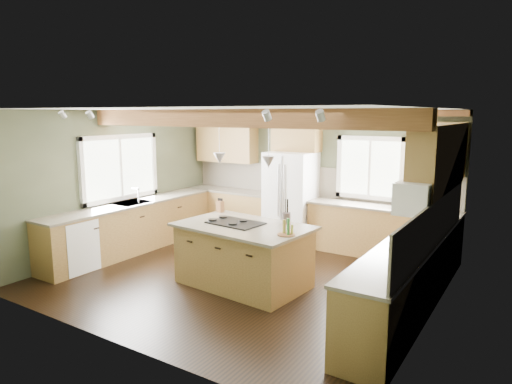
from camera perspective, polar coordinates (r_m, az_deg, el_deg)
The scene contains 37 objects.
floor at distance 7.30m, azimuth -1.65°, elevation -10.55°, with size 5.60×5.60×0.00m, color black.
ceiling at distance 6.85m, azimuth -1.76°, elevation 10.31°, with size 5.60×5.60×0.00m, color silver.
wall_back at distance 9.11m, azimuth 7.18°, elevation 1.91°, with size 5.60×5.60×0.00m, color #3E4531.
wall_left at distance 8.82m, azimuth -16.92°, elevation 1.31°, with size 5.00×5.00×0.00m, color #3E4531.
wall_right at distance 5.89m, azimuth 21.48°, elevation -3.05°, with size 5.00×5.00×0.00m, color #3E4531.
ceiling_beam at distance 6.63m, azimuth -3.05°, elevation 9.19°, with size 5.55×0.26×0.26m, color #593319.
soffit_trim at distance 8.93m, azimuth 7.08°, elevation 9.74°, with size 5.55×0.20×0.10m, color #593319.
backsplash_back at distance 9.11m, azimuth 7.13°, elevation 1.34°, with size 5.58×0.03×0.58m, color brown.
backsplash_right at distance 5.96m, azimuth 21.38°, elevation -3.79°, with size 0.03×3.70×0.58m, color brown.
base_cab_back_left at distance 9.90m, azimuth -3.08°, elevation -2.44°, with size 2.02×0.60×0.88m, color brown.
counter_back_left at distance 9.81m, azimuth -3.11°, elevation 0.18°, with size 2.06×0.64×0.04m, color #4B4237.
base_cab_back_right at distance 8.47m, azimuth 15.34°, elevation -4.90°, with size 2.62×0.60×0.88m, color brown.
counter_back_right at distance 8.37m, azimuth 15.48°, elevation -1.85°, with size 2.66×0.64×0.04m, color #4B4237.
base_cab_left at distance 8.80m, azimuth -15.12°, elevation -4.34°, with size 0.60×3.70×0.88m, color brown.
counter_left at distance 8.70m, azimuth -15.25°, elevation -1.40°, with size 0.64×3.74×0.04m, color #4B4237.
base_cab_right at distance 6.23m, azimuth 18.32°, elevation -10.41°, with size 0.60×3.70×0.88m, color brown.
counter_right at distance 6.09m, azimuth 18.56°, elevation -6.34°, with size 0.64×3.74×0.04m, color #4B4237.
upper_cab_back_left at distance 9.91m, azimuth -3.69°, elevation 6.39°, with size 1.40×0.35×0.90m, color brown.
upper_cab_over_fridge at distance 9.01m, azimuth 5.08°, elevation 7.30°, with size 0.96×0.35×0.70m, color brown.
upper_cab_right at distance 6.70m, azimuth 21.88°, elevation 4.05°, with size 0.35×2.20×0.90m, color brown.
upper_cab_back_corner at distance 8.15m, azimuth 21.54°, elevation 4.98°, with size 0.90×0.35×0.90m, color brown.
window_left at distance 8.81m, azimuth -16.67°, elevation 2.95°, with size 0.04×1.60×1.05m, color white.
window_back at distance 8.63m, azimuth 14.08°, elevation 2.93°, with size 1.10×0.04×1.00m, color white.
sink at distance 8.70m, azimuth -15.25°, elevation -1.37°, with size 0.50×0.65×0.03m, color #262628.
faucet at distance 8.54m, azimuth -14.48°, elevation -0.55°, with size 0.02×0.02×0.28m, color #B2B2B7.
dishwasher at distance 8.01m, azimuth -21.96°, elevation -6.19°, with size 0.60×0.60×0.84m, color white.
oven at distance 5.07m, azimuth 14.40°, elevation -15.11°, with size 0.60×0.72×0.84m, color white.
microwave at distance 5.83m, azimuth 19.42°, elevation -0.53°, with size 0.40×0.70×0.38m, color white.
pendant_left at distance 6.85m, azimuth -4.58°, elevation 4.25°, with size 0.18×0.18×0.16m, color #B2B2B7.
pendant_right at distance 6.28m, azimuth 1.57°, elevation 3.77°, with size 0.18×0.18×0.16m, color #B2B2B7.
refrigerator at distance 8.97m, azimuth 4.35°, elevation -0.75°, with size 0.90×0.74×1.80m, color white.
island at distance 6.85m, azimuth -1.58°, elevation -8.04°, with size 1.81×1.11×0.88m, color brown.
island_top at distance 6.73m, azimuth -1.60°, elevation -4.31°, with size 1.93×1.23×0.04m, color #4B4237.
cooktop at distance 6.81m, azimuth -2.58°, elevation -3.87°, with size 0.79×0.52×0.02m, color black.
knife_block at distance 7.59m, azimuth -4.48°, elevation -1.81°, with size 0.11×0.09×0.19m, color brown.
utensil_crock at distance 6.80m, azimuth 3.81°, elevation -3.27°, with size 0.13×0.13×0.17m, color #443C37.
bottle_tray at distance 6.16m, azimuth 3.81°, elevation -4.37°, with size 0.25×0.25×0.23m, color brown, non-canonical shape.
Camera 1 is at (3.86, -5.66, 2.54)m, focal length 32.00 mm.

